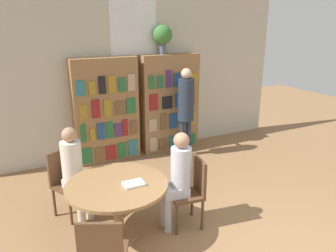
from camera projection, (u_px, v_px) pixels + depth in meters
wall_back at (134, 77)px, 6.28m from camera, size 6.40×0.07×3.00m
bookshelf_left at (106, 111)px, 6.00m from camera, size 1.19×0.34×1.92m
bookshelf_right at (169, 103)px, 6.56m from camera, size 1.19×0.34×1.92m
flower_vase at (163, 36)px, 6.11m from camera, size 0.36×0.36×0.54m
reading_table at (117, 193)px, 3.83m from camera, size 1.19×1.19×0.73m
chair_left_side at (67, 179)px, 4.38m from camera, size 0.54×0.54×0.90m
chair_far_side at (191, 188)px, 4.14m from camera, size 0.45×0.45×0.90m
seated_reader_left at (74, 168)px, 4.21m from camera, size 0.38×0.41×1.26m
seated_reader_right at (178, 175)px, 4.02m from camera, size 0.38×0.30×1.27m
librarian_standing at (186, 104)px, 6.15m from camera, size 0.30×0.57×1.71m
open_book_on_table at (134, 184)px, 3.75m from camera, size 0.24×0.18×0.03m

